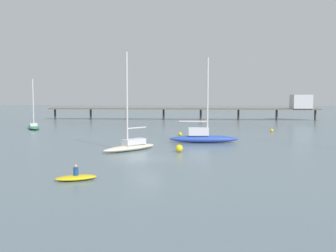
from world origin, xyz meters
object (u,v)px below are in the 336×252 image
object	(u,v)px
pier	(235,106)
sailboat_cream	(131,144)
sailboat_blue	(203,137)
mooring_buoy_near	(180,134)
mooring_buoy_inner	(179,148)
sailboat_green	(34,126)
dinghy_yellow	(76,177)
mooring_buoy_far	(272,130)

from	to	relation	value
pier	sailboat_cream	bearing A→B (deg)	-106.08
pier	sailboat_blue	distance (m)	47.83
sailboat_blue	sailboat_cream	distance (m)	11.19
sailboat_cream	mooring_buoy_near	world-z (taller)	sailboat_cream
sailboat_cream	mooring_buoy_inner	xyz separation A→B (m)	(5.43, -0.68, -0.29)
mooring_buoy_near	sailboat_green	bearing A→B (deg)	160.55
pier	mooring_buoy_near	world-z (taller)	pier
pier	mooring_buoy_inner	distance (m)	56.67
pier	dinghy_yellow	size ratio (longest dim) A/B	21.01
mooring_buoy_far	mooring_buoy_near	bearing A→B (deg)	-152.90
sailboat_green	sailboat_cream	bearing A→B (deg)	-48.19
dinghy_yellow	mooring_buoy_near	bearing A→B (deg)	79.61
sailboat_blue	dinghy_yellow	xyz separation A→B (m)	(-9.10, -22.89, -0.59)
sailboat_cream	mooring_buoy_far	bearing A→B (deg)	50.40
mooring_buoy_far	pier	bearing A→B (deg)	96.55
sailboat_blue	mooring_buoy_far	world-z (taller)	sailboat_blue
sailboat_cream	mooring_buoy_far	size ratio (longest dim) A/B	20.41
sailboat_green	sailboat_blue	bearing A→B (deg)	-29.88
pier	dinghy_yellow	bearing A→B (deg)	-103.62
mooring_buoy_near	sailboat_blue	bearing A→B (deg)	-66.89
mooring_buoy_inner	pier	bearing A→B (deg)	79.40
pier	dinghy_yellow	world-z (taller)	pier
sailboat_cream	dinghy_yellow	xyz separation A→B (m)	(-1.12, -15.05, -0.49)
sailboat_cream	mooring_buoy_near	bearing A→B (deg)	74.01
mooring_buoy_inner	mooring_buoy_far	distance (m)	27.96
sailboat_green	dinghy_yellow	world-z (taller)	sailboat_green
pier	sailboat_green	distance (m)	48.68
sailboat_green	mooring_buoy_far	bearing A→B (deg)	-2.79
sailboat_green	mooring_buoy_far	distance (m)	42.38
sailboat_green	dinghy_yellow	distance (m)	46.08
mooring_buoy_inner	sailboat_green	bearing A→B (deg)	137.15
sailboat_cream	dinghy_yellow	distance (m)	15.10
sailboat_blue	mooring_buoy_far	bearing A→B (deg)	53.81
mooring_buoy_near	mooring_buoy_inner	distance (m)	16.59
mooring_buoy_far	mooring_buoy_inner	bearing A→B (deg)	-120.09
pier	mooring_buoy_near	bearing A→B (deg)	-106.12
sailboat_green	dinghy_yellow	xyz separation A→B (m)	(21.76, -40.62, -0.34)
dinghy_yellow	sailboat_blue	bearing A→B (deg)	68.31
dinghy_yellow	mooring_buoy_far	world-z (taller)	dinghy_yellow
sailboat_cream	sailboat_green	xyz separation A→B (m)	(-22.88, 25.57, -0.15)
pier	mooring_buoy_far	xyz separation A→B (m)	(3.61, -31.43, -3.28)
pier	sailboat_cream	world-z (taller)	sailboat_cream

